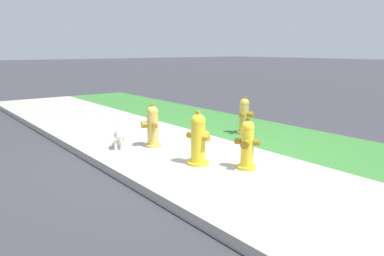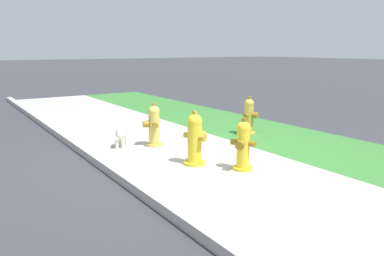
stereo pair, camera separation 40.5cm
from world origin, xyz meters
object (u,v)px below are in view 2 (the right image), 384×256
(fire_hydrant_near_corner, at_px, (243,145))
(small_white_dog, at_px, (122,133))
(fire_hydrant_across_street, at_px, (249,116))
(fire_hydrant_mid_block, at_px, (195,139))
(fire_hydrant_at_driveway, at_px, (154,126))

(fire_hydrant_near_corner, bearing_deg, small_white_dog, -8.51)
(fire_hydrant_near_corner, height_order, fire_hydrant_across_street, fire_hydrant_across_street)
(fire_hydrant_mid_block, height_order, small_white_dog, fire_hydrant_mid_block)
(fire_hydrant_at_driveway, relative_size, fire_hydrant_mid_block, 0.95)
(fire_hydrant_mid_block, relative_size, small_white_dog, 1.86)
(fire_hydrant_across_street, distance_m, small_white_dog, 2.60)
(fire_hydrant_near_corner, height_order, small_white_dog, fire_hydrant_near_corner)
(fire_hydrant_near_corner, bearing_deg, fire_hydrant_mid_block, 3.74)
(small_white_dog, bearing_deg, fire_hydrant_across_street, -62.39)
(fire_hydrant_across_street, height_order, fire_hydrant_mid_block, fire_hydrant_mid_block)
(fire_hydrant_at_driveway, relative_size, small_white_dog, 1.76)
(small_white_dog, bearing_deg, fire_hydrant_near_corner, -118.60)
(fire_hydrant_at_driveway, distance_m, fire_hydrant_across_street, 2.06)
(fire_hydrant_near_corner, height_order, fire_hydrant_at_driveway, fire_hydrant_at_driveway)
(fire_hydrant_at_driveway, distance_m, small_white_dog, 0.58)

